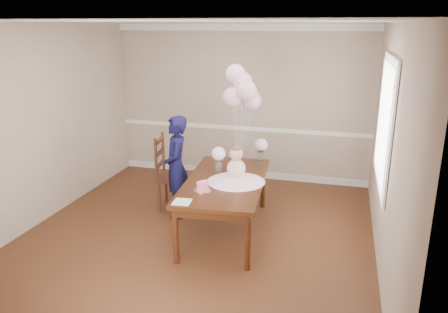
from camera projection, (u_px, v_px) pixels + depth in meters
floor at (196, 237)px, 5.73m from camera, size 4.50×5.00×0.00m
ceiling at (192, 22)px, 4.95m from camera, size 4.50×5.00×0.02m
wall_back at (241, 103)px, 7.65m from camera, size 4.50×0.02×2.70m
wall_front at (75, 222)px, 3.03m from camera, size 4.50×0.02×2.70m
wall_left at (37, 126)px, 5.91m from camera, size 0.02×5.00×2.70m
wall_right at (389, 150)px, 4.76m from camera, size 0.02×5.00×2.70m
chair_rail_trim at (241, 128)px, 7.77m from camera, size 4.50×0.02×0.07m
crown_molding at (242, 27)px, 7.27m from camera, size 4.50×0.02×0.12m
baseboard_trim at (240, 173)px, 8.01m from camera, size 4.50×0.02×0.12m
window_frame at (385, 123)px, 5.17m from camera, size 0.02×1.66×1.56m
window_blinds at (383, 123)px, 5.18m from camera, size 0.01×1.50×1.40m
dining_table_top at (225, 181)px, 5.67m from camera, size 1.16×2.05×0.05m
table_apron at (225, 187)px, 5.70m from camera, size 1.05×1.95×0.10m
table_leg_fl at (176, 236)px, 5.00m from camera, size 0.07×0.07×0.69m
table_leg_fr at (247, 242)px, 4.85m from camera, size 0.07×0.07×0.69m
table_leg_bl at (209, 182)px, 6.71m from camera, size 0.07×0.07×0.69m
table_leg_br at (263, 186)px, 6.56m from camera, size 0.07×0.07×0.69m
baby_skirt at (236, 178)px, 5.58m from camera, size 0.81×0.81×0.10m
baby_torso at (236, 168)px, 5.54m from camera, size 0.24×0.24×0.24m
baby_head at (236, 154)px, 5.49m from camera, size 0.17×0.17×0.17m
baby_hair at (236, 150)px, 5.47m from camera, size 0.12×0.12×0.12m
cake_platter at (203, 190)px, 5.28m from camera, size 0.24×0.24×0.01m
birthday_cake at (203, 186)px, 5.27m from camera, size 0.16×0.16×0.10m
cake_flower_a at (203, 181)px, 5.25m from camera, size 0.03×0.03×0.03m
cake_flower_b at (205, 181)px, 5.26m from camera, size 0.03×0.03×0.03m
rose_vase_near at (218, 166)px, 5.95m from camera, size 0.11×0.11×0.16m
roses_near at (218, 154)px, 5.90m from camera, size 0.19×0.19×0.19m
rose_vase_far at (261, 157)px, 6.37m from camera, size 0.11×0.11×0.16m
roses_far at (261, 145)px, 6.32m from camera, size 0.19×0.19×0.19m
napkin at (182, 202)px, 4.93m from camera, size 0.21×0.21×0.01m
balloon_weight at (239, 166)px, 6.16m from camera, size 0.04×0.04×0.02m
balloon_a at (232, 97)px, 5.89m from camera, size 0.28×0.28×0.28m
balloon_b at (247, 91)px, 5.78m from camera, size 0.28×0.28×0.28m
balloon_c at (242, 82)px, 5.91m from camera, size 0.28×0.28×0.28m
balloon_d at (235, 74)px, 5.91m from camera, size 0.28×0.28×0.28m
balloon_e at (251, 100)px, 5.94m from camera, size 0.28×0.28×0.28m
balloon_ribbon_a at (236, 138)px, 6.05m from camera, size 0.09×0.01×0.82m
balloon_ribbon_b at (243, 135)px, 5.99m from camera, size 0.11×0.04×0.92m
balloon_ribbon_c at (241, 130)px, 6.05m from camera, size 0.01×0.09×1.02m
balloon_ribbon_d at (237, 126)px, 6.06m from camera, size 0.09×0.10×1.12m
balloon_ribbon_e at (245, 139)px, 6.07m from camera, size 0.13×0.08×0.77m
dining_chair_seat at (175, 177)px, 6.49m from camera, size 0.55×0.55×0.06m
chair_leg_fl at (159, 197)px, 6.40m from camera, size 0.05×0.05×0.48m
chair_leg_fr at (186, 199)px, 6.35m from camera, size 0.05×0.05×0.48m
chair_leg_bl at (166, 188)px, 6.78m from camera, size 0.05×0.05×0.48m
chair_leg_br at (191, 189)px, 6.73m from camera, size 0.05×0.05×0.48m
chair_back_post_l at (156, 160)px, 6.24m from camera, size 0.05×0.05×0.62m
chair_back_post_r at (163, 152)px, 6.61m from camera, size 0.05×0.05×0.62m
chair_slat_low at (160, 164)px, 6.46m from camera, size 0.10×0.44×0.06m
chair_slat_mid at (160, 153)px, 6.41m from camera, size 0.10×0.44×0.06m
chair_slat_top at (159, 141)px, 6.36m from camera, size 0.10×0.44×0.06m
woman at (176, 167)px, 6.17m from camera, size 0.53×0.63×1.47m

